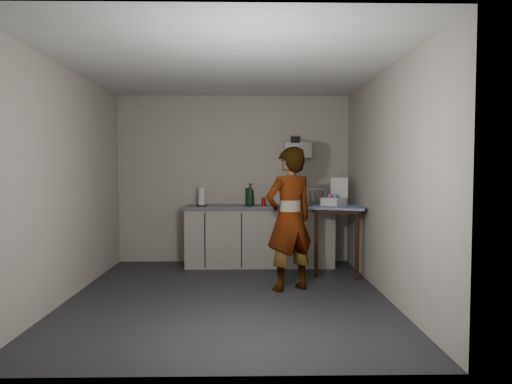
{
  "coord_description": "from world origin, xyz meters",
  "views": [
    {
      "loc": [
        0.22,
        -5.16,
        1.47
      ],
      "look_at": [
        0.32,
        0.45,
        1.18
      ],
      "focal_mm": 32.0,
      "sensor_mm": 36.0,
      "label": 1
    }
  ],
  "objects_px": {
    "kitchen_counter": "(260,237)",
    "soda_can": "(264,202)",
    "dark_bottle": "(248,197)",
    "dish_rack": "(312,202)",
    "side_table": "(340,215)",
    "bakery_box": "(335,199)",
    "standing_man": "(289,219)",
    "paper_towel": "(202,197)",
    "soap_bottle": "(250,195)"
  },
  "relations": [
    {
      "from": "kitchen_counter",
      "to": "soda_can",
      "type": "height_order",
      "value": "soda_can"
    },
    {
      "from": "dark_bottle",
      "to": "dish_rack",
      "type": "relative_size",
      "value": 0.71
    },
    {
      "from": "side_table",
      "to": "dark_bottle",
      "type": "bearing_deg",
      "value": 174.49
    },
    {
      "from": "side_table",
      "to": "bakery_box",
      "type": "bearing_deg",
      "value": 172.95
    },
    {
      "from": "kitchen_counter",
      "to": "dish_rack",
      "type": "distance_m",
      "value": 0.96
    },
    {
      "from": "soda_can",
      "to": "dish_rack",
      "type": "relative_size",
      "value": 0.33
    },
    {
      "from": "kitchen_counter",
      "to": "dish_rack",
      "type": "relative_size",
      "value": 6.03
    },
    {
      "from": "standing_man",
      "to": "paper_towel",
      "type": "distance_m",
      "value": 1.82
    },
    {
      "from": "dish_rack",
      "to": "kitchen_counter",
      "type": "bearing_deg",
      "value": 178.13
    },
    {
      "from": "paper_towel",
      "to": "dark_bottle",
      "type": "bearing_deg",
      "value": 5.83
    },
    {
      "from": "standing_man",
      "to": "soda_can",
      "type": "distance_m",
      "value": 1.42
    },
    {
      "from": "paper_towel",
      "to": "dish_rack",
      "type": "bearing_deg",
      "value": 0.48
    },
    {
      "from": "kitchen_counter",
      "to": "dark_bottle",
      "type": "height_order",
      "value": "dark_bottle"
    },
    {
      "from": "bakery_box",
      "to": "paper_towel",
      "type": "bearing_deg",
      "value": -153.56
    },
    {
      "from": "kitchen_counter",
      "to": "bakery_box",
      "type": "relative_size",
      "value": 5.69
    },
    {
      "from": "side_table",
      "to": "dark_bottle",
      "type": "distance_m",
      "value": 1.44
    },
    {
      "from": "soda_can",
      "to": "dark_bottle",
      "type": "height_order",
      "value": "dark_bottle"
    },
    {
      "from": "side_table",
      "to": "soap_bottle",
      "type": "relative_size",
      "value": 2.85
    },
    {
      "from": "soap_bottle",
      "to": "paper_towel",
      "type": "bearing_deg",
      "value": -179.25
    },
    {
      "from": "soap_bottle",
      "to": "paper_towel",
      "type": "distance_m",
      "value": 0.73
    },
    {
      "from": "paper_towel",
      "to": "soap_bottle",
      "type": "bearing_deg",
      "value": 0.75
    },
    {
      "from": "kitchen_counter",
      "to": "bakery_box",
      "type": "xyz_separation_m",
      "value": [
        1.03,
        -0.56,
        0.61
      ]
    },
    {
      "from": "kitchen_counter",
      "to": "side_table",
      "type": "height_order",
      "value": "side_table"
    },
    {
      "from": "dark_bottle",
      "to": "dish_rack",
      "type": "distance_m",
      "value": 0.98
    },
    {
      "from": "dark_bottle",
      "to": "paper_towel",
      "type": "bearing_deg",
      "value": -174.17
    },
    {
      "from": "dish_rack",
      "to": "soap_bottle",
      "type": "bearing_deg",
      "value": -179.74
    },
    {
      "from": "kitchen_counter",
      "to": "standing_man",
      "type": "distance_m",
      "value": 1.51
    },
    {
      "from": "paper_towel",
      "to": "dish_rack",
      "type": "height_order",
      "value": "paper_towel"
    },
    {
      "from": "soap_bottle",
      "to": "dark_bottle",
      "type": "height_order",
      "value": "soap_bottle"
    },
    {
      "from": "bakery_box",
      "to": "dish_rack",
      "type": "bearing_deg",
      "value": 155.36
    },
    {
      "from": "soap_bottle",
      "to": "dark_bottle",
      "type": "bearing_deg",
      "value": 119.11
    },
    {
      "from": "soda_can",
      "to": "standing_man",
      "type": "bearing_deg",
      "value": -79.32
    },
    {
      "from": "dish_rack",
      "to": "bakery_box",
      "type": "bearing_deg",
      "value": -66.5
    },
    {
      "from": "soap_bottle",
      "to": "kitchen_counter",
      "type": "bearing_deg",
      "value": 12.02
    },
    {
      "from": "soda_can",
      "to": "bakery_box",
      "type": "bearing_deg",
      "value": -29.68
    },
    {
      "from": "kitchen_counter",
      "to": "soap_bottle",
      "type": "relative_size",
      "value": 6.68
    },
    {
      "from": "soap_bottle",
      "to": "soda_can",
      "type": "bearing_deg",
      "value": 5.5
    },
    {
      "from": "side_table",
      "to": "soap_bottle",
      "type": "distance_m",
      "value": 1.39
    },
    {
      "from": "dark_bottle",
      "to": "bakery_box",
      "type": "distance_m",
      "value": 1.34
    },
    {
      "from": "standing_man",
      "to": "bakery_box",
      "type": "distance_m",
      "value": 1.11
    },
    {
      "from": "side_table",
      "to": "kitchen_counter",
      "type": "bearing_deg",
      "value": 172.18
    },
    {
      "from": "side_table",
      "to": "standing_man",
      "type": "relative_size",
      "value": 0.55
    },
    {
      "from": "kitchen_counter",
      "to": "dark_bottle",
      "type": "bearing_deg",
      "value": 170.1
    },
    {
      "from": "dark_bottle",
      "to": "dish_rack",
      "type": "height_order",
      "value": "dark_bottle"
    },
    {
      "from": "soap_bottle",
      "to": "soda_can",
      "type": "height_order",
      "value": "soap_bottle"
    },
    {
      "from": "paper_towel",
      "to": "kitchen_counter",
      "type": "bearing_deg",
      "value": 2.63
    },
    {
      "from": "side_table",
      "to": "dark_bottle",
      "type": "relative_size",
      "value": 3.64
    },
    {
      "from": "side_table",
      "to": "dark_bottle",
      "type": "xyz_separation_m",
      "value": [
        -1.28,
        0.63,
        0.21
      ]
    },
    {
      "from": "bakery_box",
      "to": "standing_man",
      "type": "bearing_deg",
      "value": -88.01
    },
    {
      "from": "soda_can",
      "to": "dish_rack",
      "type": "bearing_deg",
      "value": -1.19
    }
  ]
}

